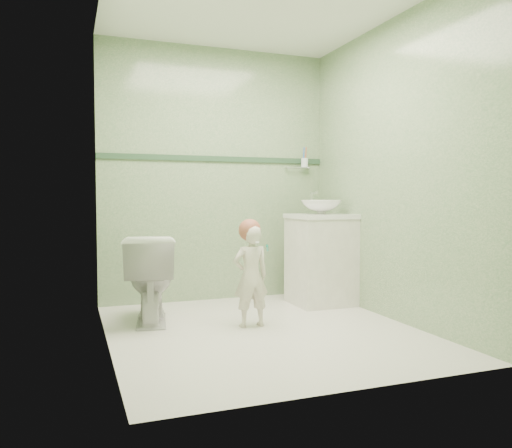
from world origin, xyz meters
name	(u,v)px	position (x,y,z in m)	size (l,w,h in m)	color
ground	(263,331)	(0.00, 0.00, 0.00)	(2.50, 2.50, 0.00)	silver
room_shell	(263,167)	(0.00, 0.00, 1.20)	(2.50, 2.54, 2.40)	gray
trim_stripe	(216,159)	(0.00, 1.24, 1.35)	(2.20, 0.02, 0.05)	#2D4D34
vanity	(321,261)	(0.84, 0.70, 0.40)	(0.52, 0.50, 0.80)	silver
counter	(321,216)	(0.84, 0.70, 0.81)	(0.54, 0.52, 0.04)	white
basin	(321,207)	(0.84, 0.70, 0.89)	(0.37, 0.37, 0.13)	white
faucet	(312,198)	(0.84, 0.89, 0.97)	(0.03, 0.13, 0.18)	silver
cup_holder	(304,163)	(0.89, 1.18, 1.33)	(0.26, 0.07, 0.21)	silver
toilet	(150,278)	(-0.74, 0.55, 0.35)	(0.39, 0.68, 0.69)	white
toddler	(251,276)	(-0.04, 0.15, 0.38)	(0.28, 0.18, 0.77)	beige
hair_cap	(250,230)	(-0.04, 0.17, 0.73)	(0.17, 0.17, 0.17)	#9D543F
teal_toothbrush	(266,247)	(0.03, 0.02, 0.61)	(0.11, 0.13, 0.08)	#0C7E68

